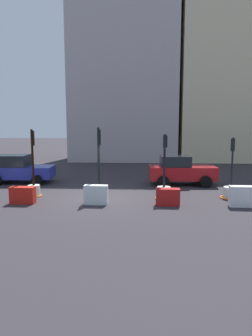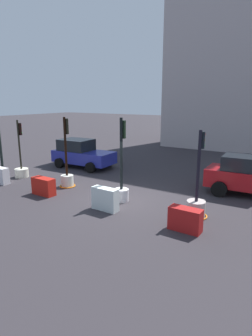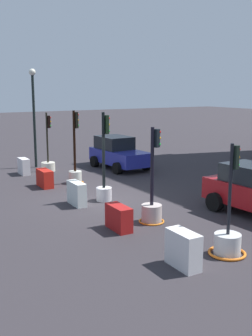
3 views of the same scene
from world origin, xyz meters
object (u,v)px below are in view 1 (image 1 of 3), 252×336
traffic_light_3 (164,187)px  construction_barrier_2 (96,195)px  construction_barrier_1 (23,195)px  construction_barrier_3 (168,197)px  traffic_light_2 (99,183)px  car_blue_estate (19,169)px  construction_barrier_4 (241,196)px  car_red_compact (181,171)px  traffic_light_4 (231,190)px  traffic_light_1 (34,184)px

traffic_light_3 → construction_barrier_2: (-3.14, -1.26, -0.11)m
construction_barrier_1 → construction_barrier_3: (6.60, -0.04, -0.00)m
traffic_light_2 → car_blue_estate: (-5.46, 3.82, 0.10)m
traffic_light_3 → construction_barrier_2: traffic_light_3 is taller
construction_barrier_1 → construction_barrier_4: (9.79, -0.07, 0.07)m
traffic_light_2 → construction_barrier_2: bearing=-89.1°
traffic_light_2 → construction_barrier_4: (6.43, -1.27, -0.29)m
construction_barrier_1 → construction_barrier_2: construction_barrier_2 is taller
traffic_light_3 → construction_barrier_1: 6.64m
car_blue_estate → construction_barrier_4: bearing=-23.2°
construction_barrier_2 → car_red_compact: bearing=47.7°
traffic_light_3 → car_blue_estate: 9.41m
traffic_light_2 → construction_barrier_1: 3.58m
construction_barrier_2 → car_blue_estate: 7.43m
car_blue_estate → traffic_light_4: bearing=-16.7°
traffic_light_3 → construction_barrier_3: bearing=-86.4°
traffic_light_1 → car_red_compact: 8.42m
traffic_light_3 → construction_barrier_4: bearing=-22.3°
traffic_light_1 → car_red_compact: traffic_light_1 is taller
traffic_light_4 → car_blue_estate: 12.41m
traffic_light_1 → traffic_light_4: (9.75, -0.03, -0.22)m
construction_barrier_4 → car_blue_estate: (-11.89, 5.09, 0.39)m
traffic_light_1 → traffic_light_3: bearing=-1.8°
traffic_light_2 → construction_barrier_2: 1.22m
construction_barrier_2 → construction_barrier_4: (6.42, -0.08, 0.02)m
traffic_light_1 → construction_barrier_4: bearing=-9.0°
traffic_light_2 → traffic_light_3: bearing=1.3°
traffic_light_4 → construction_barrier_1: bearing=-171.6°
construction_barrier_3 → traffic_light_3: bearing=93.6°
construction_barrier_3 → construction_barrier_4: (3.19, -0.03, 0.07)m
traffic_light_2 → car_red_compact: size_ratio=0.87×
traffic_light_1 → construction_barrier_4: size_ratio=3.38×
construction_barrier_1 → car_red_compact: (7.74, 4.81, 0.46)m
traffic_light_4 → construction_barrier_2: traffic_light_4 is taller
car_red_compact → car_blue_estate: bearing=178.8°
traffic_light_2 → traffic_light_3: traffic_light_2 is taller
traffic_light_3 → construction_barrier_2: 3.39m
traffic_light_4 → construction_barrier_4: bearing=-89.5°
traffic_light_1 → car_blue_estate: bearing=121.0°
traffic_light_1 → traffic_light_2: size_ratio=0.97×
car_blue_estate → traffic_light_2: bearing=-35.0°
construction_barrier_1 → construction_barrier_4: 9.79m
traffic_light_1 → traffic_light_3: (6.49, -0.21, -0.07)m
car_red_compact → construction_barrier_2: bearing=-132.3°
construction_barrier_2 → car_red_compact: 6.51m
traffic_light_1 → construction_barrier_1: (-0.02, -1.47, -0.23)m
car_red_compact → traffic_light_3: bearing=-109.1°
construction_barrier_2 → car_red_compact: car_red_compact is taller
traffic_light_4 → construction_barrier_4: size_ratio=3.01×
traffic_light_3 → construction_barrier_2: bearing=-158.2°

